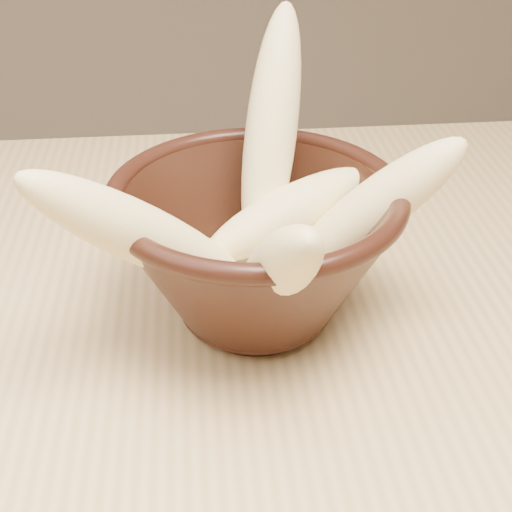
{
  "coord_description": "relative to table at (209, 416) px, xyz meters",
  "views": [
    {
      "loc": [
        -0.0,
        -0.42,
        1.1
      ],
      "look_at": [
        0.04,
        0.03,
        0.81
      ],
      "focal_mm": 50.0,
      "sensor_mm": 36.0,
      "label": 1
    }
  ],
  "objects": [
    {
      "name": "banana_across",
      "position": [
        0.07,
        0.05,
        0.16
      ],
      "size": [
        0.15,
        0.09,
        0.07
      ],
      "primitive_type": "ellipsoid",
      "rotation": [
        1.32,
        0.0,
        1.97
      ],
      "color": "#EDD78C",
      "rests_on": "bowl"
    },
    {
      "name": "banana_front",
      "position": [
        0.05,
        -0.05,
        0.18
      ],
      "size": [
        0.06,
        0.14,
        0.14
      ],
      "primitive_type": "ellipsoid",
      "rotation": [
        0.8,
        0.0,
        0.15
      ],
      "color": "#EDD78C",
      "rests_on": "bowl"
    },
    {
      "name": "banana_upright",
      "position": [
        0.06,
        0.09,
        0.21
      ],
      "size": [
        0.08,
        0.14,
        0.19
      ],
      "primitive_type": "ellipsoid",
      "rotation": [
        0.52,
        0.0,
        2.81
      ],
      "color": "#EDD78C",
      "rests_on": "bowl"
    },
    {
      "name": "bowl",
      "position": [
        0.04,
        0.03,
        0.15
      ],
      "size": [
        0.22,
        0.22,
        0.12
      ],
      "rotation": [
        0.0,
        0.0,
        -0.1
      ],
      "color": "black",
      "rests_on": "table"
    },
    {
      "name": "table",
      "position": [
        0.0,
        0.0,
        0.0
      ],
      "size": [
        1.2,
        0.8,
        0.75
      ],
      "color": "#DBB478",
      "rests_on": "ground"
    },
    {
      "name": "milk_puddle",
      "position": [
        0.04,
        0.03,
        0.12
      ],
      "size": [
        0.12,
        0.12,
        0.02
      ],
      "primitive_type": "cylinder",
      "color": "beige",
      "rests_on": "bowl"
    },
    {
      "name": "banana_right",
      "position": [
        0.13,
        0.02,
        0.18
      ],
      "size": [
        0.15,
        0.06,
        0.14
      ],
      "primitive_type": "ellipsoid",
      "rotation": [
        0.81,
        0.0,
        1.42
      ],
      "color": "#EDD78C",
      "rests_on": "bowl"
    },
    {
      "name": "banana_left",
      "position": [
        -0.04,
        -0.02,
        0.19
      ],
      "size": [
        0.17,
        0.11,
        0.16
      ],
      "primitive_type": "ellipsoid",
      "rotation": [
        0.87,
        0.0,
        -1.12
      ],
      "color": "#EDD78C",
      "rests_on": "bowl"
    }
  ]
}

